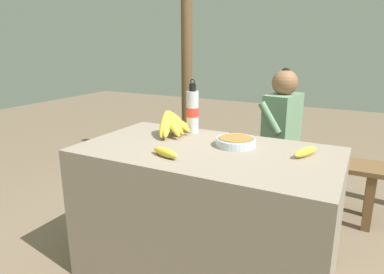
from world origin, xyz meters
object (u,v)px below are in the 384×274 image
banana_bunch_ripe (172,123)px  wooden_bench (278,162)px  loose_banana_front (165,153)px  banana_bunch_green (233,139)px  support_post_near (187,64)px  seated_vendor (276,128)px  loose_banana_side (306,152)px  water_bottle (193,111)px  serving_bowl (236,141)px

banana_bunch_ripe → wooden_bench: banana_bunch_ripe is taller
loose_banana_front → wooden_bench: (0.27, 1.31, -0.42)m
wooden_bench → banana_bunch_green: bearing=-179.3°
banana_bunch_green → wooden_bench: bearing=0.7°
support_post_near → seated_vendor: bearing=-22.2°
loose_banana_front → banana_bunch_green: bearing=95.6°
banana_bunch_ripe → loose_banana_side: (0.80, -0.04, -0.05)m
banana_bunch_green → support_post_near: support_post_near is taller
water_bottle → banana_bunch_green: bearing=91.7°
serving_bowl → banana_bunch_green: (-0.37, 0.97, -0.28)m
loose_banana_side → support_post_near: support_post_near is taller
wooden_bench → support_post_near: 1.36m
banana_bunch_ripe → loose_banana_side: 0.81m
seated_vendor → support_post_near: size_ratio=0.51×
wooden_bench → seated_vendor: (-0.03, -0.02, 0.29)m
water_bottle → loose_banana_front: bearing=-78.2°
water_bottle → banana_bunch_ripe: bearing=-122.3°
loose_banana_front → banana_bunch_green: 1.34m
water_bottle → support_post_near: support_post_near is taller
serving_bowl → loose_banana_front: size_ratio=1.22×
water_bottle → loose_banana_front: water_bottle is taller
seated_vendor → support_post_near: support_post_near is taller
banana_bunch_ripe → banana_bunch_green: (0.05, 0.93, -0.33)m
water_bottle → serving_bowl: bearing=-24.3°
serving_bowl → banana_bunch_green: bearing=111.1°
seated_vendor → support_post_near: 1.21m
loose_banana_side → banana_bunch_green: 1.26m
water_bottle → banana_bunch_green: 0.90m
water_bottle → wooden_bench: size_ratio=0.21×
loose_banana_front → loose_banana_side: size_ratio=0.97×
wooden_bench → loose_banana_front: bearing=-101.7°
banana_bunch_green → support_post_near: bearing=148.8°
banana_bunch_green → water_bottle: bearing=-88.3°
loose_banana_front → seated_vendor: bearing=79.3°
loose_banana_front → loose_banana_side: 0.71m
seated_vendor → banana_bunch_green: seated_vendor is taller
loose_banana_front → banana_bunch_ripe: bearing=115.6°
loose_banana_front → wooden_bench: bearing=78.3°
seated_vendor → support_post_near: (-1.04, 0.42, 0.45)m
loose_banana_side → seated_vendor: bearing=111.7°
loose_banana_side → seated_vendor: seated_vendor is taller
loose_banana_side → banana_bunch_green: loose_banana_side is taller
serving_bowl → support_post_near: 1.76m
support_post_near → wooden_bench: bearing=-20.6°
water_bottle → loose_banana_side: (0.73, -0.16, -0.12)m
seated_vendor → banana_bunch_green: 0.40m
banana_bunch_ripe → water_bottle: bearing=57.7°
banana_bunch_ripe → support_post_near: bearing=114.8°
serving_bowl → seated_vendor: seated_vendor is taller
loose_banana_front → seated_vendor: 1.32m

